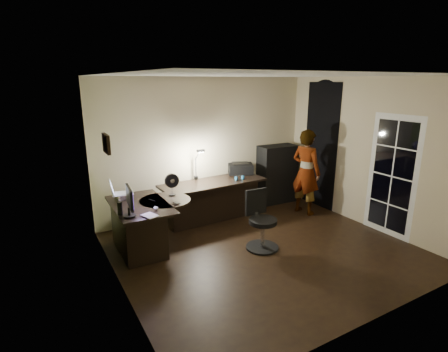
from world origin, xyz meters
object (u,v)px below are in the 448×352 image
office_chair (263,221)px  person (306,172)px  monitor (129,206)px  desk_right (213,201)px  cabinet (277,174)px  desk_left (141,227)px

office_chair → person: person is taller
monitor → office_chair: (1.97, -0.49, -0.46)m
monitor → office_chair: monitor is taller
desk_right → person: person is taller
cabinet → monitor: cabinet is taller
desk_left → monitor: monitor is taller
desk_left → person: 3.40m
desk_right → cabinet: bearing=6.1°
cabinet → person: 0.87m
office_chair → cabinet: bearing=48.5°
desk_right → office_chair: bearing=-87.7°
desk_right → monitor: 2.17m
person → office_chair: bearing=104.6°
desk_left → cabinet: 3.41m
cabinet → person: size_ratio=0.74×
monitor → person: bearing=12.9°
desk_right → office_chair: office_chair is taller
cabinet → office_chair: cabinet is taller
desk_left → person: bearing=0.4°
desk_right → monitor: (-1.86, -0.98, 0.55)m
office_chair → person: size_ratio=0.55×
cabinet → monitor: (-3.58, -1.23, 0.30)m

